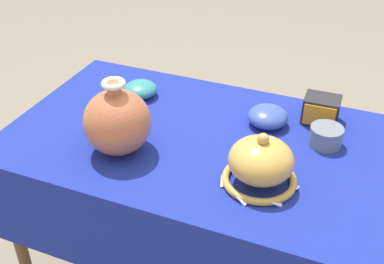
# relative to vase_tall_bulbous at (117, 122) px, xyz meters

# --- Properties ---
(display_table) EXTENTS (1.33, 0.77, 0.73)m
(display_table) POSITION_rel_vase_tall_bulbous_xyz_m (0.23, 0.14, -0.18)
(display_table) COLOR brown
(display_table) RESTS_ON ground_plane
(vase_tall_bulbous) EXTENTS (0.21, 0.21, 0.25)m
(vase_tall_bulbous) POSITION_rel_vase_tall_bulbous_xyz_m (0.00, 0.00, 0.00)
(vase_tall_bulbous) COLOR #BC6642
(vase_tall_bulbous) RESTS_ON display_table
(vase_dome_bell) EXTENTS (0.23, 0.24, 0.17)m
(vase_dome_bell) POSITION_rel_vase_tall_bulbous_xyz_m (0.46, 0.01, -0.04)
(vase_dome_bell) COLOR gold
(vase_dome_bell) RESTS_ON display_table
(mosaic_tile_box) EXTENTS (0.12, 0.10, 0.09)m
(mosaic_tile_box) POSITION_rel_vase_tall_bulbous_xyz_m (0.56, 0.41, -0.06)
(mosaic_tile_box) COLOR #232328
(mosaic_tile_box) RESTS_ON display_table
(bowl_shallow_teal) EXTENTS (0.13, 0.13, 0.06)m
(bowl_shallow_teal) POSITION_rel_vase_tall_bulbous_xyz_m (-0.10, 0.34, -0.08)
(bowl_shallow_teal) COLOR teal
(bowl_shallow_teal) RESTS_ON display_table
(bowl_shallow_cobalt) EXTENTS (0.14, 0.14, 0.07)m
(bowl_shallow_cobalt) POSITION_rel_vase_tall_bulbous_xyz_m (0.40, 0.32, -0.07)
(bowl_shallow_cobalt) COLOR #3851A8
(bowl_shallow_cobalt) RESTS_ON display_table
(pot_squat_slate) EXTENTS (0.11, 0.11, 0.06)m
(pot_squat_slate) POSITION_rel_vase_tall_bulbous_xyz_m (0.60, 0.28, -0.07)
(pot_squat_slate) COLOR slate
(pot_squat_slate) RESTS_ON display_table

